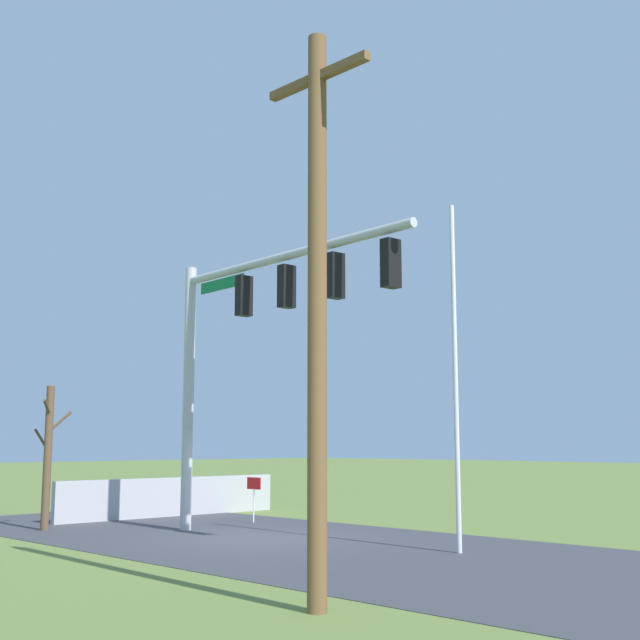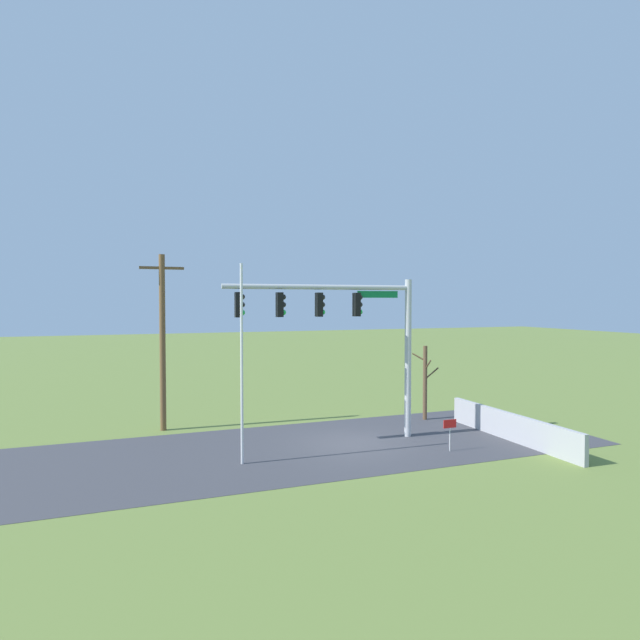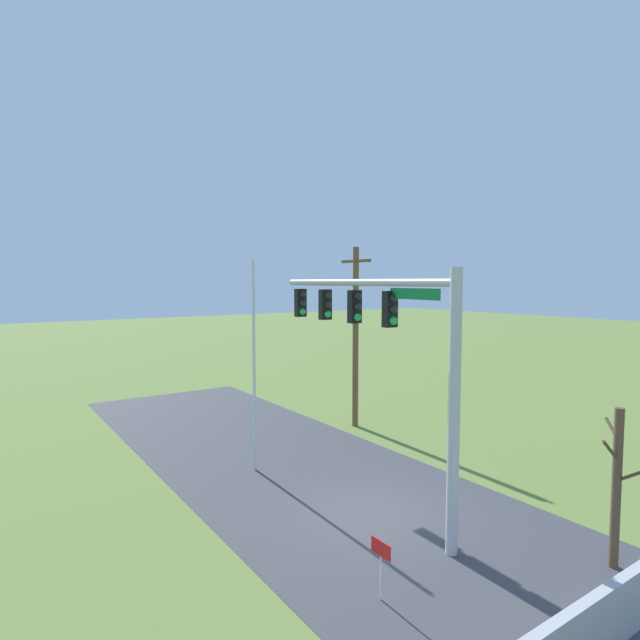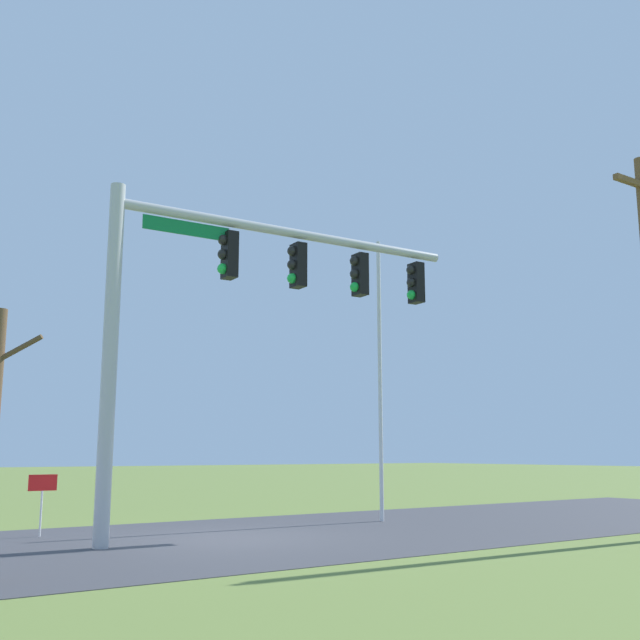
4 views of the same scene
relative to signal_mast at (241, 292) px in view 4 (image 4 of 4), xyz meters
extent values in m
plane|color=olive|center=(-0.02, -0.27, -4.87)|extent=(160.00, 160.00, 0.00)
cube|color=#3D3D42|center=(-4.02, -0.27, -4.86)|extent=(28.00, 8.00, 0.01)
cube|color=#B7B5AD|center=(3.59, -0.14, -4.86)|extent=(6.00, 6.00, 0.01)
cylinder|color=#B2B5BA|center=(2.59, -0.14, -1.54)|extent=(0.28, 0.28, 6.65)
cylinder|color=#B2B5BA|center=(-1.29, 0.07, 1.44)|extent=(7.78, 0.63, 0.20)
cube|color=#0F7238|center=(1.19, -0.07, 1.16)|extent=(1.80, 0.13, 0.28)
cube|color=black|center=(0.26, -0.01, 0.74)|extent=(0.26, 0.37, 0.96)
sphere|color=black|center=(0.41, -0.02, 1.04)|extent=(0.22, 0.22, 0.22)
sphere|color=black|center=(0.41, -0.02, 0.74)|extent=(0.22, 0.22, 0.22)
sphere|color=green|center=(0.41, -0.02, 0.44)|extent=(0.22, 0.22, 0.22)
cube|color=black|center=(-1.34, 0.07, 0.74)|extent=(0.26, 0.37, 0.96)
sphere|color=black|center=(-1.19, 0.07, 1.04)|extent=(0.22, 0.22, 0.22)
sphere|color=black|center=(-1.19, 0.07, 0.74)|extent=(0.22, 0.22, 0.22)
sphere|color=green|center=(-1.19, 0.07, 0.44)|extent=(0.22, 0.22, 0.22)
cube|color=black|center=(-2.95, 0.16, 0.74)|extent=(0.26, 0.37, 0.96)
sphere|color=black|center=(-2.80, 0.16, 1.04)|extent=(0.22, 0.22, 0.22)
sphere|color=black|center=(-2.80, 0.16, 0.74)|extent=(0.22, 0.22, 0.22)
sphere|color=green|center=(-2.80, 0.16, 0.44)|extent=(0.22, 0.22, 0.22)
cube|color=black|center=(-4.56, 0.25, 0.74)|extent=(0.26, 0.37, 0.96)
sphere|color=black|center=(-4.41, 0.25, 1.04)|extent=(0.22, 0.22, 0.22)
sphere|color=black|center=(-4.41, 0.25, 0.74)|extent=(0.22, 0.22, 0.22)
sphere|color=green|center=(-4.41, 0.25, 0.44)|extent=(0.22, 0.22, 0.22)
cylinder|color=silver|center=(-4.79, -1.43, -1.34)|extent=(0.10, 0.10, 7.05)
cylinder|color=brown|center=(4.78, 2.57, -1.83)|extent=(0.54, 0.47, 0.39)
cylinder|color=silver|center=(2.97, -2.66, -4.42)|extent=(0.04, 0.04, 0.90)
cube|color=red|center=(2.97, -2.66, -3.81)|extent=(0.56, 0.02, 0.32)
camera|label=1|loc=(-14.97, 12.39, -2.73)|focal=47.06mm
camera|label=2|loc=(-8.71, -19.53, 0.83)|focal=29.54mm
camera|label=3|loc=(10.32, -9.20, 1.45)|focal=28.80mm
camera|label=4|loc=(7.14, 13.12, -3.22)|focal=41.99mm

